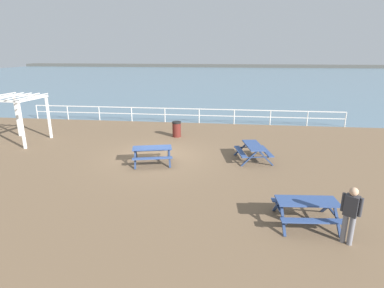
% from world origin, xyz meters
% --- Properties ---
extents(ground_plane, '(30.00, 24.00, 0.20)m').
position_xyz_m(ground_plane, '(0.00, 0.00, -0.10)').
color(ground_plane, brown).
extents(sea_band, '(142.00, 90.00, 0.01)m').
position_xyz_m(sea_band, '(0.00, 52.75, 0.00)').
color(sea_band, slate).
rests_on(sea_band, ground).
extents(distant_shoreline, '(142.00, 6.00, 1.80)m').
position_xyz_m(distant_shoreline, '(0.00, 95.75, 0.00)').
color(distant_shoreline, '#4C4C47').
rests_on(distant_shoreline, ground).
extents(seaward_railing, '(23.07, 0.07, 1.08)m').
position_xyz_m(seaward_railing, '(0.00, 7.75, 0.77)').
color(seaward_railing, white).
rests_on(seaward_railing, ground).
extents(picnic_table_near_left, '(2.11, 1.90, 0.80)m').
position_xyz_m(picnic_table_near_left, '(-0.03, -0.97, 0.58)').
color(picnic_table_near_left, '#334C84').
rests_on(picnic_table_near_left, ground).
extents(picnic_table_near_right, '(1.83, 2.06, 0.80)m').
position_xyz_m(picnic_table_near_right, '(4.69, 0.02, 0.58)').
color(picnic_table_near_right, '#334C84').
rests_on(picnic_table_near_right, ground).
extents(picnic_table_mid_centre, '(1.92, 1.67, 0.80)m').
position_xyz_m(picnic_table_mid_centre, '(5.90, -5.59, 0.58)').
color(picnic_table_mid_centre, '#334C84').
rests_on(picnic_table_mid_centre, ground).
extents(visitor, '(0.44, 0.38, 1.66)m').
position_xyz_m(visitor, '(6.79, -6.49, 0.95)').
color(visitor, slate).
rests_on(visitor, ground).
extents(lattice_pergola, '(2.64, 2.75, 2.70)m').
position_xyz_m(lattice_pergola, '(-8.45, 1.58, 2.00)').
color(lattice_pergola, white).
rests_on(lattice_pergola, ground).
extents(litter_bin, '(0.55, 0.55, 0.95)m').
position_xyz_m(litter_bin, '(0.30, 3.81, 0.48)').
color(litter_bin, '#591E19').
rests_on(litter_bin, ground).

